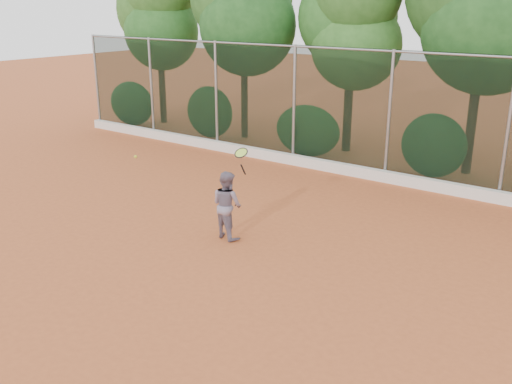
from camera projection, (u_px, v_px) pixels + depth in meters
The scene contains 7 objects.
ground at pixel (224, 271), 10.36m from camera, with size 80.00×80.00×0.00m, color #B9582B.
concrete_curb at pixel (382, 176), 15.53m from camera, with size 24.00×0.20×0.30m, color silver.
tennis_player at pixel (227, 205), 11.65m from camera, with size 0.69×0.54×1.42m, color slate.
chainlink_fence at pixel (389, 113), 15.13m from camera, with size 24.09×0.09×3.50m.
foliage_backdrop at pixel (407, 11), 16.14m from camera, with size 23.70×3.63×7.55m.
tennis_racket at pixel (241, 155), 11.03m from camera, with size 0.29×0.28×0.56m.
tennis_ball_in_flight at pixel (136, 157), 12.06m from camera, with size 0.07×0.07×0.07m.
Camera 1 is at (6.02, -7.21, 4.64)m, focal length 40.00 mm.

